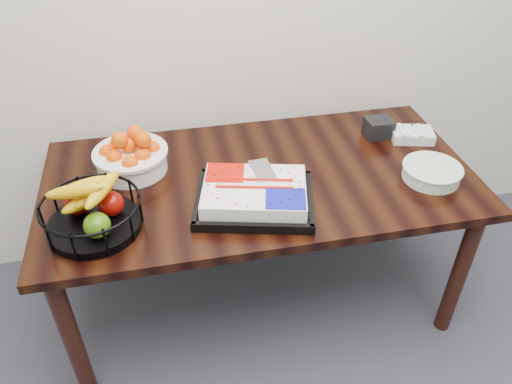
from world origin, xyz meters
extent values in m
cube|color=black|center=(0.00, 2.00, 0.73)|extent=(1.80, 0.90, 0.04)
cylinder|color=black|center=(-0.82, 1.63, 0.35)|extent=(0.07, 0.07, 0.71)
cylinder|color=black|center=(-0.82, 2.37, 0.35)|extent=(0.07, 0.07, 0.71)
cylinder|color=black|center=(0.82, 1.63, 0.35)|extent=(0.07, 0.07, 0.71)
cylinder|color=black|center=(0.82, 2.37, 0.35)|extent=(0.07, 0.07, 0.71)
cube|color=black|center=(-0.06, 1.81, 0.76)|extent=(0.52, 0.45, 0.02)
cube|color=white|center=(-0.06, 1.81, 0.80)|extent=(0.45, 0.38, 0.07)
cube|color=#BD0F04|center=(-0.18, 1.89, 0.84)|extent=(0.17, 0.16, 0.00)
cube|color=#0E14A0|center=(0.06, 1.74, 0.84)|extent=(0.17, 0.16, 0.00)
cube|color=silver|center=(-0.03, 1.91, 0.84)|extent=(0.09, 0.16, 0.00)
cylinder|color=white|center=(-0.52, 2.15, 0.80)|extent=(0.29, 0.29, 0.09)
cylinder|color=white|center=(-0.52, 2.15, 0.84)|extent=(0.31, 0.31, 0.01)
cylinder|color=black|center=(-0.66, 1.79, 0.77)|extent=(0.34, 0.34, 0.03)
torus|color=black|center=(-0.66, 1.79, 0.87)|extent=(0.36, 0.36, 0.01)
cylinder|color=white|center=(0.69, 1.83, 0.78)|extent=(0.23, 0.23, 0.05)
cylinder|color=white|center=(0.69, 1.83, 0.81)|extent=(0.24, 0.24, 0.01)
cube|color=silver|center=(0.76, 2.14, 0.77)|extent=(0.21, 0.16, 0.05)
cube|color=black|center=(0.61, 2.20, 0.79)|extent=(0.12, 0.11, 0.09)
camera|label=1|loc=(-0.37, 0.32, 1.97)|focal=35.00mm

